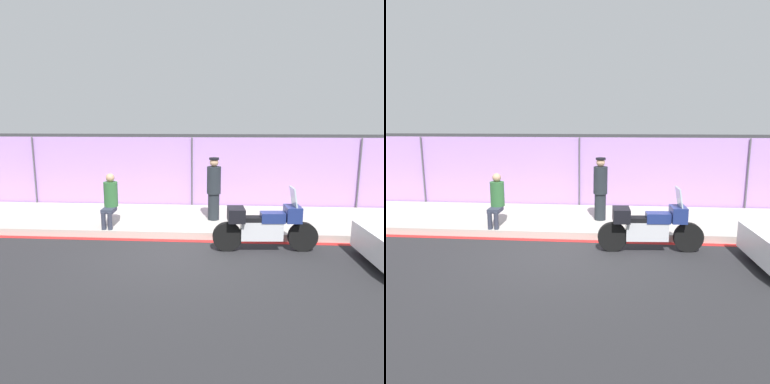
# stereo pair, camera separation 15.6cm
# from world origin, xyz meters

# --- Properties ---
(ground_plane) EXTENTS (120.00, 120.00, 0.00)m
(ground_plane) POSITION_xyz_m (0.00, 0.00, 0.00)
(ground_plane) COLOR #262628
(sidewalk) EXTENTS (37.89, 2.94, 0.18)m
(sidewalk) POSITION_xyz_m (0.00, 2.41, 0.09)
(sidewalk) COLOR #ADA89E
(sidewalk) RESTS_ON ground_plane
(curb_paint_stripe) EXTENTS (37.89, 0.18, 0.01)m
(curb_paint_stripe) POSITION_xyz_m (0.00, 0.85, 0.00)
(curb_paint_stripe) COLOR red
(curb_paint_stripe) RESTS_ON ground_plane
(storefront_fence) EXTENTS (36.00, 0.17, 2.31)m
(storefront_fence) POSITION_xyz_m (0.00, 3.97, 1.15)
(storefront_fence) COLOR #AD7FC6
(storefront_fence) RESTS_ON ground_plane
(motorcycle) EXTENTS (2.32, 0.59, 1.44)m
(motorcycle) POSITION_xyz_m (1.85, 0.30, 0.58)
(motorcycle) COLOR black
(motorcycle) RESTS_ON ground_plane
(officer_standing) EXTENTS (0.37, 0.37, 1.69)m
(officer_standing) POSITION_xyz_m (0.71, 2.17, 1.04)
(officer_standing) COLOR #1E2328
(officer_standing) RESTS_ON sidewalk
(person_seated_on_curb) EXTENTS (0.36, 0.68, 1.35)m
(person_seated_on_curb) POSITION_xyz_m (-1.91, 1.42, 0.93)
(person_seated_on_curb) COLOR #2D3342
(person_seated_on_curb) RESTS_ON sidewalk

